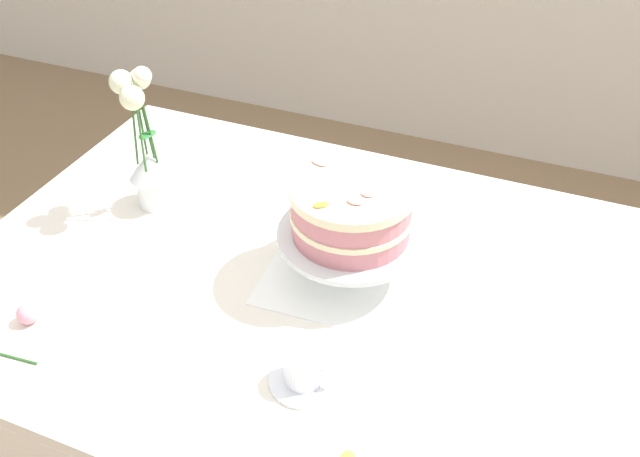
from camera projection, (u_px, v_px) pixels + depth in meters
name	position (u px, v px, depth m)	size (l,w,h in m)	color
dining_table	(298.00, 316.00, 1.39)	(1.40, 1.00, 0.74)	white
linen_napkin	(349.00, 270.00, 1.36)	(0.32, 0.32, 0.00)	white
cake_stand	(350.00, 239.00, 1.31)	(0.29, 0.29, 0.10)	silver
layer_cake	(351.00, 209.00, 1.27)	(0.24, 0.24, 0.12)	#CC7A84
flower_vase	(146.00, 150.00, 1.45)	(0.10, 0.11, 0.34)	silver
teacup	(304.00, 372.00, 1.13)	(0.12, 0.12, 0.06)	white
fallen_rose	(26.00, 316.00, 1.24)	(0.15, 0.11, 0.04)	#2D6028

